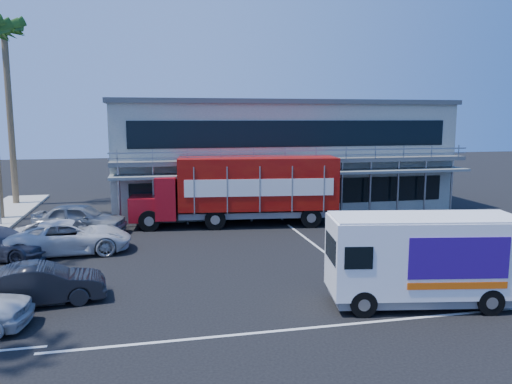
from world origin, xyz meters
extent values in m
plane|color=black|center=(0.00, 0.00, 0.00)|extent=(120.00, 120.00, 0.00)
cube|color=gray|center=(3.00, 15.00, 3.50)|extent=(22.00, 10.00, 7.00)
cube|color=#515454|center=(3.00, 15.00, 7.15)|extent=(22.40, 10.40, 0.30)
cube|color=#515454|center=(3.00, 9.40, 3.60)|extent=(22.00, 1.20, 0.25)
cube|color=gray|center=(3.00, 8.85, 4.10)|extent=(22.00, 0.08, 0.90)
cube|color=slate|center=(3.00, 9.10, 2.90)|extent=(22.00, 1.80, 0.15)
cube|color=black|center=(3.00, 9.98, 1.60)|extent=(20.00, 0.06, 1.60)
cube|color=black|center=(3.00, 9.98, 5.20)|extent=(20.00, 0.06, 1.60)
cylinder|color=brown|center=(-15.10, 18.50, 6.00)|extent=(0.44, 0.44, 12.00)
sphere|color=#134518|center=(-15.10, 18.50, 12.20)|extent=(1.10, 1.10, 1.10)
cube|color=#A00C15|center=(-6.08, 9.26, 1.12)|extent=(1.86, 2.70, 1.35)
cube|color=#A00C15|center=(-4.85, 9.11, 1.74)|extent=(1.45, 2.92, 2.36)
cube|color=black|center=(-4.85, 9.11, 2.42)|extent=(0.34, 2.38, 0.79)
cube|color=#9B1409|center=(0.29, 8.50, 2.47)|extent=(9.27, 3.86, 2.92)
cube|color=slate|center=(0.29, 8.50, 0.73)|extent=(9.22, 3.44, 0.34)
cube|color=white|center=(0.12, 7.09, 2.36)|extent=(8.22, 1.01, 0.96)
cube|color=white|center=(0.45, 9.91, 2.36)|extent=(8.22, 1.01, 0.96)
cylinder|color=black|center=(-5.89, 7.99, 0.58)|extent=(1.19, 0.42, 1.17)
cylinder|color=black|center=(-5.60, 10.45, 0.58)|extent=(1.19, 0.42, 1.17)
cylinder|color=black|center=(-2.32, 7.56, 0.58)|extent=(1.19, 0.42, 1.17)
cylinder|color=black|center=(-2.02, 10.02, 0.58)|extent=(1.19, 0.42, 1.17)
cylinder|color=black|center=(3.04, 6.93, 0.58)|extent=(1.19, 0.42, 1.17)
cylinder|color=black|center=(3.34, 9.38, 0.58)|extent=(1.19, 0.42, 1.17)
cube|color=white|center=(2.89, -5.00, 1.72)|extent=(6.45, 3.16, 2.47)
cube|color=slate|center=(2.89, -5.00, 0.35)|extent=(6.17, 2.91, 0.31)
cube|color=black|center=(-0.13, -4.46, 1.98)|extent=(0.36, 1.72, 0.84)
cube|color=white|center=(2.89, -5.00, 2.98)|extent=(6.32, 3.10, 0.07)
cube|color=#300D78|center=(3.40, -6.18, 1.90)|extent=(3.13, 0.58, 1.32)
cube|color=#300D78|center=(3.78, -4.07, 1.90)|extent=(3.13, 0.58, 1.32)
cube|color=#F2590C|center=(3.40, -6.19, 1.01)|extent=(3.13, 0.57, 0.22)
cylinder|color=black|center=(0.56, -5.54, 0.42)|extent=(0.88, 0.42, 0.85)
cylinder|color=black|center=(0.88, -3.69, 0.42)|extent=(0.88, 0.42, 0.85)
cylinder|color=black|center=(4.55, -6.24, 0.42)|extent=(0.88, 0.42, 0.85)
cylinder|color=black|center=(4.88, -4.40, 0.42)|extent=(0.88, 0.42, 0.85)
imported|color=black|center=(-9.50, -2.19, 0.68)|extent=(4.26, 1.92, 1.36)
imported|color=silver|center=(-9.50, 4.26, 0.76)|extent=(5.68, 2.94, 1.53)
imported|color=gray|center=(-9.50, 8.16, 0.83)|extent=(5.17, 3.00, 1.65)
camera|label=1|loc=(-5.93, -19.37, 6.21)|focal=35.00mm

